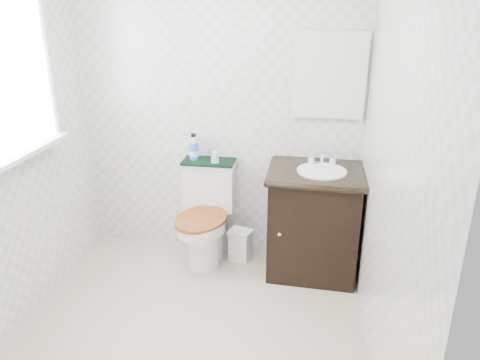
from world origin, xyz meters
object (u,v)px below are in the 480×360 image
(trash_bin, at_px, (240,245))
(toilet, at_px, (207,219))
(cup, at_px, (215,157))
(mouthwash_bottle, at_px, (194,147))
(vanity, at_px, (315,219))

(trash_bin, bearing_deg, toilet, 179.54)
(toilet, xyz_separation_m, cup, (0.06, 0.08, 0.49))
(mouthwash_bottle, relative_size, cup, 2.55)
(vanity, height_order, mouthwash_bottle, mouthwash_bottle)
(toilet, distance_m, mouthwash_bottle, 0.57)
(vanity, bearing_deg, cup, 169.25)
(toilet, relative_size, cup, 9.41)
(mouthwash_bottle, bearing_deg, toilet, -48.37)
(vanity, bearing_deg, toilet, 175.53)
(mouthwash_bottle, bearing_deg, vanity, -11.74)
(toilet, height_order, cup, cup)
(trash_bin, distance_m, mouthwash_bottle, 0.86)
(vanity, relative_size, mouthwash_bottle, 4.40)
(vanity, distance_m, mouthwash_bottle, 1.08)
(trash_bin, relative_size, cup, 3.15)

